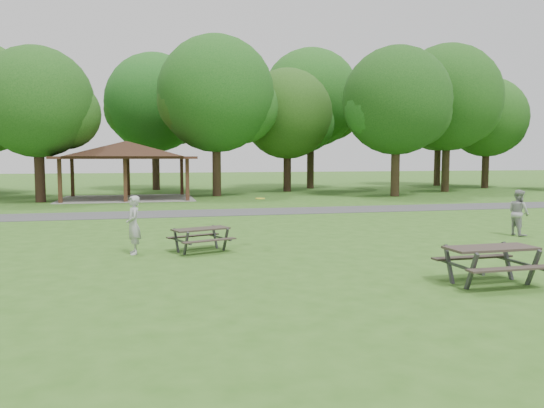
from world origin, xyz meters
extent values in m
plane|color=#305F1B|center=(0.00, 0.00, 0.00)|extent=(160.00, 160.00, 0.00)
cube|color=#414143|center=(0.00, 14.00, 0.01)|extent=(120.00, 3.20, 0.02)
cube|color=#332012|center=(-7.70, 21.30, 1.30)|extent=(0.22, 0.22, 2.60)
cube|color=#352113|center=(-7.70, 26.70, 1.30)|extent=(0.22, 0.22, 2.60)
cube|color=#392215|center=(-4.00, 21.30, 1.30)|extent=(0.22, 0.22, 2.60)
cube|color=#372314|center=(-4.00, 26.70, 1.30)|extent=(0.22, 0.22, 2.60)
cube|color=#3B2115|center=(-0.30, 21.30, 1.30)|extent=(0.22, 0.22, 2.60)
cube|color=#3E2216|center=(-0.30, 26.70, 1.30)|extent=(0.22, 0.22, 2.60)
cube|color=#371E16|center=(-4.00, 24.00, 2.68)|extent=(8.60, 6.60, 0.16)
pyramid|color=black|center=(-4.00, 24.00, 3.26)|extent=(7.01, 7.01, 1.00)
cube|color=gray|center=(-4.00, 24.00, 0.01)|extent=(8.40, 6.40, 0.03)
sphere|color=#134012|center=(-12.25, 29.30, 5.99)|extent=(5.07, 5.07, 5.07)
cylinder|color=black|center=(-9.00, 22.50, 1.75)|extent=(0.60, 0.60, 3.50)
sphere|color=#184513|center=(-9.00, 22.50, 5.97)|extent=(6.60, 6.60, 6.60)
sphere|color=#1C4814|center=(-7.52, 22.80, 5.31)|extent=(4.29, 4.29, 4.29)
sphere|color=#174714|center=(-10.32, 22.30, 5.48)|extent=(3.96, 3.96, 3.96)
cylinder|color=#322116|center=(2.00, 25.00, 2.01)|extent=(0.60, 0.60, 4.02)
sphere|color=#164814|center=(2.00, 25.00, 7.02)|extent=(8.00, 8.00, 8.00)
sphere|color=#1A4F16|center=(3.80, 25.30, 6.22)|extent=(5.20, 5.20, 5.20)
sphere|color=#1D4614|center=(0.40, 24.80, 6.42)|extent=(4.80, 4.80, 4.80)
cylinder|color=black|center=(8.00, 28.50, 1.72)|extent=(0.60, 0.60, 3.43)
sphere|color=#1D4413|center=(8.00, 28.50, 6.05)|extent=(7.00, 7.00, 7.00)
sphere|color=#174A15|center=(9.57, 28.80, 5.36)|extent=(4.55, 4.55, 4.55)
sphere|color=#1A4413|center=(6.60, 28.30, 5.53)|extent=(4.20, 4.20, 4.20)
cylinder|color=#312315|center=(14.00, 22.00, 1.89)|extent=(0.60, 0.60, 3.78)
sphere|color=#154012|center=(14.00, 22.00, 6.55)|extent=(7.40, 7.40, 7.40)
sphere|color=#164212|center=(15.66, 22.30, 5.81)|extent=(4.81, 4.81, 4.81)
sphere|color=#174F16|center=(12.52, 21.80, 6.00)|extent=(4.44, 4.44, 4.44)
cylinder|color=#2E2114|center=(20.00, 25.50, 2.10)|extent=(0.60, 0.60, 4.20)
sphere|color=#174413|center=(20.00, 25.50, 7.27)|extent=(8.20, 8.20, 8.20)
sphere|color=#1A4E16|center=(21.84, 25.80, 6.45)|extent=(5.33, 5.33, 5.33)
sphere|color=#204E16|center=(18.36, 25.30, 6.66)|extent=(4.92, 4.92, 4.92)
cylinder|color=black|center=(26.00, 29.00, 1.78)|extent=(0.60, 0.60, 3.57)
sphere|color=#1A4A15|center=(26.00, 29.00, 6.12)|extent=(6.80, 6.80, 6.80)
sphere|color=#144614|center=(27.53, 29.30, 5.44)|extent=(4.42, 4.42, 4.42)
sphere|color=#174413|center=(24.64, 28.80, 5.61)|extent=(4.08, 4.08, 4.08)
cylinder|color=black|center=(-2.00, 33.00, 2.06)|extent=(0.60, 0.60, 4.13)
sphere|color=#154B16|center=(-2.00, 33.00, 7.13)|extent=(8.00, 8.00, 8.00)
sphere|color=#194413|center=(-0.20, 33.30, 6.33)|extent=(5.20, 5.20, 5.20)
sphere|color=#184915|center=(-3.60, 32.80, 6.53)|extent=(4.80, 4.80, 4.80)
cylinder|color=black|center=(11.00, 32.00, 2.27)|extent=(0.60, 0.60, 4.55)
sphere|color=#184C15|center=(11.00, 32.00, 7.70)|extent=(8.40, 8.40, 8.40)
sphere|color=#1B4614|center=(12.89, 32.30, 6.86)|extent=(5.46, 5.46, 5.46)
sphere|color=#193F12|center=(9.32, 31.80, 7.07)|extent=(5.04, 5.04, 5.04)
cylinder|color=black|center=(24.00, 33.50, 2.13)|extent=(0.60, 0.60, 4.27)
sphere|color=#204E16|center=(24.00, 33.50, 7.27)|extent=(8.00, 8.00, 8.00)
sphere|color=#163F12|center=(25.80, 33.80, 6.47)|extent=(5.20, 5.20, 5.20)
sphere|color=#174413|center=(22.40, 33.30, 6.67)|extent=(4.80, 4.80, 4.80)
cube|color=#2E2821|center=(-1.22, 3.55, 0.66)|extent=(1.74, 1.17, 0.04)
cube|color=#302823|center=(-1.04, 3.05, 0.39)|extent=(1.60, 0.78, 0.04)
cube|color=#2D2520|center=(-1.41, 4.05, 0.39)|extent=(1.60, 0.78, 0.04)
cube|color=#3E3F41|center=(-1.69, 3.01, 0.33)|extent=(0.17, 0.34, 0.70)
cube|color=#39383B|center=(-1.93, 3.65, 0.33)|extent=(0.17, 0.34, 0.70)
cube|color=#3E3E41|center=(-1.81, 3.33, 0.36)|extent=(0.51, 1.26, 0.04)
cube|color=#3A3A3D|center=(-0.52, 3.45, 0.33)|extent=(0.17, 0.34, 0.70)
cube|color=#474749|center=(-0.76, 4.08, 0.33)|extent=(0.17, 0.34, 0.70)
cube|color=#3D3D3F|center=(-0.64, 3.76, 0.36)|extent=(0.51, 1.26, 0.04)
cube|color=#312823|center=(4.46, -1.85, 0.79)|extent=(1.96, 0.81, 0.05)
cube|color=#302723|center=(4.48, -2.49, 0.47)|extent=(1.95, 0.32, 0.04)
cube|color=#2A231E|center=(4.45, -1.21, 0.47)|extent=(1.95, 0.32, 0.04)
cube|color=#3E3E40|center=(3.72, -2.27, 0.40)|extent=(0.07, 0.41, 0.84)
cube|color=#404042|center=(3.71, -1.46, 0.40)|extent=(0.07, 0.41, 0.84)
cube|color=#39393B|center=(3.72, -1.87, 0.43)|extent=(0.10, 1.58, 0.05)
cube|color=#434345|center=(5.22, -2.24, 0.40)|extent=(0.07, 0.41, 0.84)
cube|color=#404042|center=(5.20, -1.43, 0.40)|extent=(0.07, 0.41, 0.84)
cube|color=#3D3E40|center=(5.21, -1.84, 0.43)|extent=(0.10, 1.58, 0.05)
cylinder|color=yellow|center=(0.57, 3.72, 1.50)|extent=(0.36, 0.36, 0.02)
imported|color=#ACACAE|center=(-3.11, 3.56, 0.83)|extent=(0.48, 0.65, 1.66)
imported|color=#98999B|center=(9.85, 4.13, 0.80)|extent=(0.64, 0.81, 1.61)
camera|label=1|loc=(-2.70, -11.72, 2.75)|focal=35.00mm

